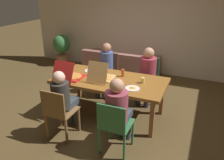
% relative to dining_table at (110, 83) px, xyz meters
% --- Properties ---
extents(ground_plane, '(20.00, 20.00, 0.00)m').
position_rel_dining_table_xyz_m(ground_plane, '(0.00, 0.00, -0.68)').
color(ground_plane, brown).
extents(back_wall, '(7.21, 0.12, 2.71)m').
position_rel_dining_table_xyz_m(back_wall, '(0.00, 2.63, 0.67)').
color(back_wall, beige).
rests_on(back_wall, ground).
extents(dining_table, '(2.07, 1.03, 0.74)m').
position_rel_dining_table_xyz_m(dining_table, '(0.00, 0.00, 0.00)').
color(dining_table, '#8F5B23').
rests_on(dining_table, ground).
extents(chair_0, '(0.44, 0.45, 0.89)m').
position_rel_dining_table_xyz_m(chair_0, '(-0.47, -1.00, -0.19)').
color(chair_0, brown).
rests_on(chair_0, ground).
extents(person_0, '(0.29, 0.52, 1.15)m').
position_rel_dining_table_xyz_m(person_0, '(-0.47, -0.84, -0.01)').
color(person_0, '#343E43').
rests_on(person_0, ground).
extents(chair_1, '(0.45, 0.44, 0.86)m').
position_rel_dining_table_xyz_m(chair_1, '(0.50, -1.00, -0.18)').
color(chair_1, '#30703F').
rests_on(chair_1, ground).
extents(person_1, '(0.33, 0.53, 1.18)m').
position_rel_dining_table_xyz_m(person_1, '(0.50, -0.85, 0.02)').
color(person_1, '#38414E').
rests_on(person_1, ground).
extents(chair_2, '(0.41, 0.43, 0.91)m').
position_rel_dining_table_xyz_m(chair_2, '(-0.47, 0.99, -0.17)').
color(chair_2, brown).
rests_on(chair_2, ground).
extents(person_2, '(0.29, 0.53, 1.18)m').
position_rel_dining_table_xyz_m(person_2, '(-0.47, 0.82, 0.01)').
color(person_2, '#383D45').
rests_on(person_2, ground).
extents(chair_3, '(0.42, 0.44, 0.92)m').
position_rel_dining_table_xyz_m(chair_3, '(0.50, 0.96, -0.17)').
color(chair_3, '#24683B').
rests_on(chair_3, ground).
extents(person_3, '(0.35, 0.54, 1.19)m').
position_rel_dining_table_xyz_m(person_3, '(0.50, 0.81, 0.03)').
color(person_3, '#2D2D4D').
rests_on(person_3, ground).
extents(pizza_box_0, '(0.38, 0.51, 0.38)m').
position_rel_dining_table_xyz_m(pizza_box_0, '(-0.13, -0.04, 0.12)').
color(pizza_box_0, tan).
rests_on(pizza_box_0, dining_table).
extents(pizza_box_1, '(0.40, 0.58, 0.39)m').
position_rel_dining_table_xyz_m(pizza_box_1, '(-0.69, -0.25, 0.12)').
color(pizza_box_1, red).
rests_on(pizza_box_1, dining_table).
extents(plate_0, '(0.25, 0.25, 0.03)m').
position_rel_dining_table_xyz_m(plate_0, '(0.51, -0.23, 0.08)').
color(plate_0, white).
rests_on(plate_0, dining_table).
extents(plate_1, '(0.25, 0.25, 0.03)m').
position_rel_dining_table_xyz_m(plate_1, '(-0.54, 0.25, 0.08)').
color(plate_1, white).
rests_on(plate_1, dining_table).
extents(drinking_glass_0, '(0.07, 0.07, 0.10)m').
position_rel_dining_table_xyz_m(drinking_glass_0, '(0.61, 0.07, 0.12)').
color(drinking_glass_0, '#E6C55D').
rests_on(drinking_glass_0, dining_table).
extents(drinking_glass_1, '(0.06, 0.06, 0.14)m').
position_rel_dining_table_xyz_m(drinking_glass_1, '(0.17, 0.23, 0.14)').
color(drinking_glass_1, '#B84F26').
rests_on(drinking_glass_1, dining_table).
extents(couch, '(2.03, 0.86, 0.72)m').
position_rel_dining_table_xyz_m(couch, '(-0.53, 2.01, -0.41)').
color(couch, '#946155').
rests_on(couch, ground).
extents(potted_plant, '(0.51, 0.51, 0.95)m').
position_rel_dining_table_xyz_m(potted_plant, '(-2.58, 2.20, -0.13)').
color(potted_plant, '#AE734F').
rests_on(potted_plant, ground).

